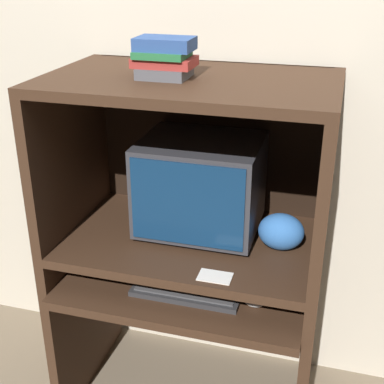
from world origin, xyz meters
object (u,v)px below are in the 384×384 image
at_px(snack_bag, 281,232).
at_px(keyboard, 187,291).
at_px(book_stack, 164,58).
at_px(crt_monitor, 201,185).
at_px(mouse, 254,302).

bearing_deg(snack_bag, keyboard, -152.00).
bearing_deg(book_stack, crt_monitor, 45.84).
distance_m(keyboard, snack_bag, 0.42).
height_order(keyboard, mouse, mouse).
distance_m(keyboard, book_stack, 0.86).
height_order(crt_monitor, snack_bag, crt_monitor).
bearing_deg(book_stack, mouse, -19.59).
distance_m(crt_monitor, keyboard, 0.41).
xyz_separation_m(crt_monitor, mouse, (0.27, -0.24, -0.34)).
xyz_separation_m(crt_monitor, book_stack, (-0.10, -0.11, 0.50)).
distance_m(keyboard, mouse, 0.26).
bearing_deg(keyboard, crt_monitor, 92.63).
bearing_deg(crt_monitor, keyboard, -87.37).
relative_size(crt_monitor, mouse, 6.63).
relative_size(crt_monitor, keyboard, 1.11).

